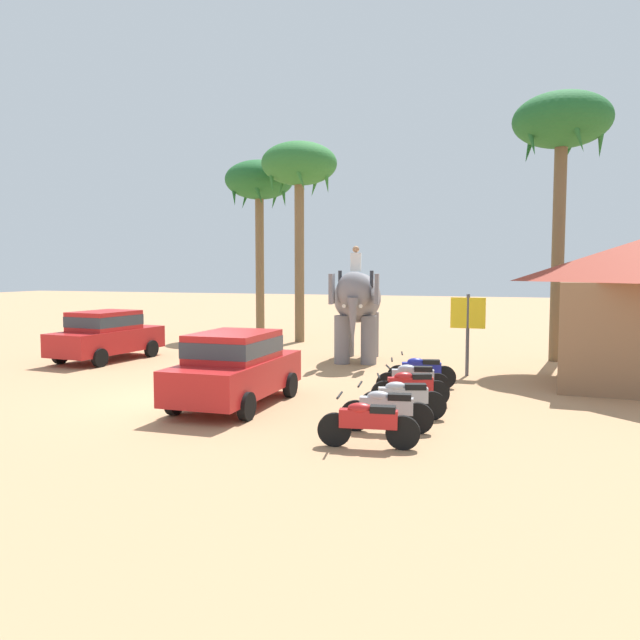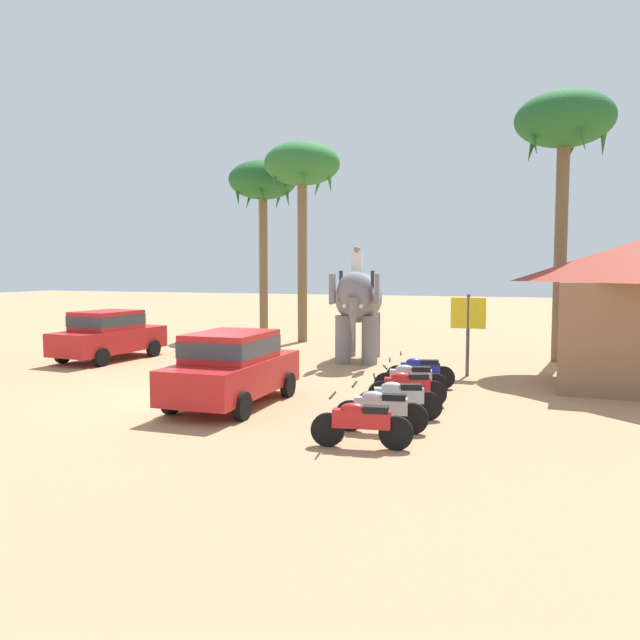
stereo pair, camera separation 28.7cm
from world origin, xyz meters
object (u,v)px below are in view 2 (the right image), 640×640
object	(u,v)px
car_parked_far_side	(108,333)
motorcycle_mid_row	(399,398)
elephant_with_mahout	(358,303)
motorcycle_far_in_row	(410,379)
motorcycle_end_of_row	(420,371)
palm_tree_near_hut	(564,128)
signboard_yellow	(468,319)
motorcycle_second_in_row	(381,409)
palm_tree_behind_elephant	(302,170)
palm_tree_left_of_road	(263,185)
motorcycle_fourth_in_row	(407,387)
motorcycle_nearest_camera	(361,422)
car_sedan_foreground	(232,365)

from	to	relation	value
car_parked_far_side	motorcycle_mid_row	size ratio (longest dim) A/B	2.42
elephant_with_mahout	motorcycle_far_in_row	xyz separation A→B (m)	(2.92, -5.44, -1.53)
motorcycle_end_of_row	motorcycle_far_in_row	bearing A→B (deg)	-90.07
car_parked_far_side	palm_tree_near_hut	world-z (taller)	palm_tree_near_hut
motorcycle_mid_row	motorcycle_end_of_row	world-z (taller)	same
signboard_yellow	car_parked_far_side	bearing A→B (deg)	-175.99
palm_tree_near_hut	motorcycle_second_in_row	bearing A→B (deg)	-106.79
palm_tree_behind_elephant	palm_tree_left_of_road	size ratio (longest dim) A/B	1.03
elephant_with_mahout	palm_tree_near_hut	bearing A→B (deg)	18.58
motorcycle_mid_row	signboard_yellow	bearing A→B (deg)	83.32
signboard_yellow	motorcycle_mid_row	bearing A→B (deg)	-96.68
car_parked_far_side	palm_tree_left_of_road	world-z (taller)	palm_tree_left_of_road
palm_tree_behind_elephant	motorcycle_fourth_in_row	bearing A→B (deg)	-58.36
motorcycle_mid_row	motorcycle_end_of_row	distance (m)	3.62
car_parked_far_side	motorcycle_far_in_row	bearing A→B (deg)	-14.07
motorcycle_nearest_camera	palm_tree_left_of_road	size ratio (longest dim) A/B	0.22
signboard_yellow	palm_tree_left_of_road	bearing A→B (deg)	140.62
motorcycle_end_of_row	signboard_yellow	size ratio (longest dim) A/B	0.74
motorcycle_second_in_row	motorcycle_far_in_row	size ratio (longest dim) A/B	1.01
palm_tree_behind_elephant	motorcycle_mid_row	bearing A→B (deg)	-60.73
car_parked_far_side	motorcycle_second_in_row	world-z (taller)	car_parked_far_side
motorcycle_far_in_row	palm_tree_left_of_road	world-z (taller)	palm_tree_left_of_road
motorcycle_mid_row	motorcycle_fourth_in_row	bearing A→B (deg)	94.01
motorcycle_fourth_in_row	signboard_yellow	bearing A→B (deg)	80.47
car_sedan_foreground	palm_tree_behind_elephant	distance (m)	14.30
car_sedan_foreground	motorcycle_fourth_in_row	distance (m)	4.02
palm_tree_near_hut	palm_tree_left_of_road	bearing A→B (deg)	160.33
motorcycle_second_in_row	signboard_yellow	world-z (taller)	signboard_yellow
motorcycle_second_in_row	motorcycle_fourth_in_row	distance (m)	2.38
motorcycle_end_of_row	palm_tree_left_of_road	size ratio (longest dim) A/B	0.22
motorcycle_second_in_row	motorcycle_fourth_in_row	xyz separation A→B (m)	(0.01, 2.38, 0.00)
motorcycle_far_in_row	palm_tree_near_hut	size ratio (longest dim) A/B	0.20
motorcycle_nearest_camera	palm_tree_left_of_road	world-z (taller)	palm_tree_left_of_road
elephant_with_mahout	motorcycle_second_in_row	bearing A→B (deg)	-71.07
motorcycle_nearest_camera	motorcycle_mid_row	distance (m)	2.26
car_parked_far_side	motorcycle_second_in_row	xyz separation A→B (m)	(11.20, -6.26, -0.46)
motorcycle_fourth_in_row	palm_tree_behind_elephant	bearing A→B (deg)	121.64
palm_tree_left_of_road	motorcycle_fourth_in_row	bearing A→B (deg)	-53.94
motorcycle_second_in_row	motorcycle_far_in_row	bearing A→B (deg)	92.24
motorcycle_fourth_in_row	motorcycle_end_of_row	distance (m)	2.34
elephant_with_mahout	motorcycle_far_in_row	distance (m)	6.36
motorcycle_far_in_row	car_parked_far_side	bearing A→B (deg)	165.93
motorcycle_mid_row	motorcycle_end_of_row	xyz separation A→B (m)	(-0.24, 3.62, 0.00)
motorcycle_second_in_row	motorcycle_end_of_row	xyz separation A→B (m)	(-0.13, 4.72, 0.00)
car_parked_far_side	signboard_yellow	bearing A→B (deg)	4.01
signboard_yellow	motorcycle_nearest_camera	bearing A→B (deg)	-95.98
motorcycle_fourth_in_row	palm_tree_near_hut	size ratio (longest dim) A/B	0.19
car_parked_far_side	motorcycle_mid_row	xyz separation A→B (m)	(11.31, -5.16, -0.46)
motorcycle_mid_row	motorcycle_nearest_camera	bearing A→B (deg)	-94.09
motorcycle_nearest_camera	motorcycle_fourth_in_row	world-z (taller)	same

